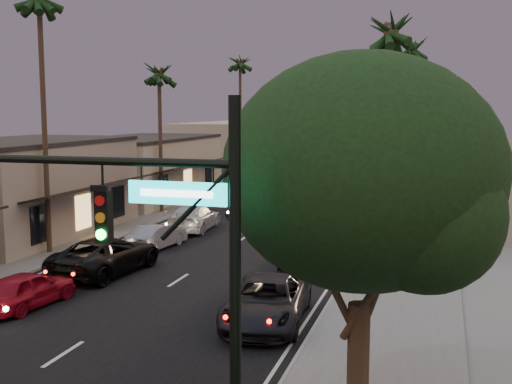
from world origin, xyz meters
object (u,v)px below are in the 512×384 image
Objects in this scene: palm_far at (295,79)px; curbside_near at (267,301)px; palm_ra at (391,23)px; palm_rc at (421,81)px; streetlight_right at (389,137)px; streetlight_left at (264,130)px; palm_lc at (159,68)px; oncoming_pickup at (107,255)px; arch at (347,126)px; curbside_black at (308,252)px; traffic_signal at (138,243)px; palm_rb at (413,44)px; palm_ld at (240,59)px; oncoming_red at (27,289)px; corner_tree at (365,182)px; oncoming_silver at (157,236)px.

palm_far is 2.30× the size of curbside_near.
palm_ra is 1.00× the size of palm_far.
curbside_near is at bearing -93.85° from palm_rc.
streetlight_right is 1.00× the size of streetlight_left.
palm_lc is 19.91m from oncoming_pickup.
streetlight_right is (6.92, -25.00, -0.20)m from arch.
curbside_black is (4.98, -46.91, -4.82)m from arch.
curbside_near reaches higher than curbside_black.
curbside_black is (-0.70, 19.09, -4.37)m from traffic_signal.
palm_rb is 31.76m from curbside_near.
palm_ld is 1.16× the size of palm_rc.
curbside_near is at bearing -96.45° from palm_rb.
palm_rc is at bearing -97.21° from oncoming_red.
arch is 2.65× the size of curbside_near.
palm_rc is at bearing 21.14° from streetlight_left.
streetlight_left is 17.42m from palm_rc.
palm_rb is at bearing -71.70° from arch.
palm_lc is 2.49× the size of curbside_black.
traffic_signal is 0.60× the size of palm_rb.
streetlight_right is 0.63× the size of palm_ld.
curbside_near is (-3.32, -49.37, -9.67)m from palm_rc.
streetlight_left is at bearing 60.75° from palm_ld.
corner_tree is 37.64m from streetlight_right.
curbside_black is (-3.62, -40.91, -9.76)m from palm_rc.
arch is 35.41m from palm_lc.
palm_ra is at bearing -90.00° from palm_rb.
palm_far is at bearing 104.14° from corner_tree.
streetlight_left is 1.47× the size of oncoming_pickup.
palm_rb is at bearing -32.60° from palm_ld.
palm_rc is 52.69m from oncoming_red.
palm_ra is 16.90m from oncoming_pickup.
oncoming_pickup reaches higher than curbside_black.
curbside_near is at bearing -57.00° from palm_lc.
palm_lc is 19.07m from palm_rb.
streetlight_right reaches higher than corner_tree.
curbside_black is (8.68, 3.81, -0.14)m from oncoming_pickup.
traffic_signal is 0.95× the size of streetlight_left.
traffic_signal is at bearing -94.16° from palm_rb.
palm_ra is 20.02m from palm_rb.
traffic_signal is 1.73× the size of curbside_black.
curbside_near is at bearing -77.91° from palm_far.
corner_tree is 0.62× the size of palm_ld.
corner_tree is 0.72× the size of palm_rc.
oncoming_pickup is 5.50m from oncoming_silver.
palm_ld is 1.08× the size of palm_ra.
traffic_signal is 2.02× the size of oncoming_red.
oncoming_silver is (3.21, -33.22, -4.65)m from streetlight_left.
palm_lc is 32.86m from palm_rc.
streetlight_right reaches higher than arch.
palm_rc is at bearing 86.00° from curbside_black.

